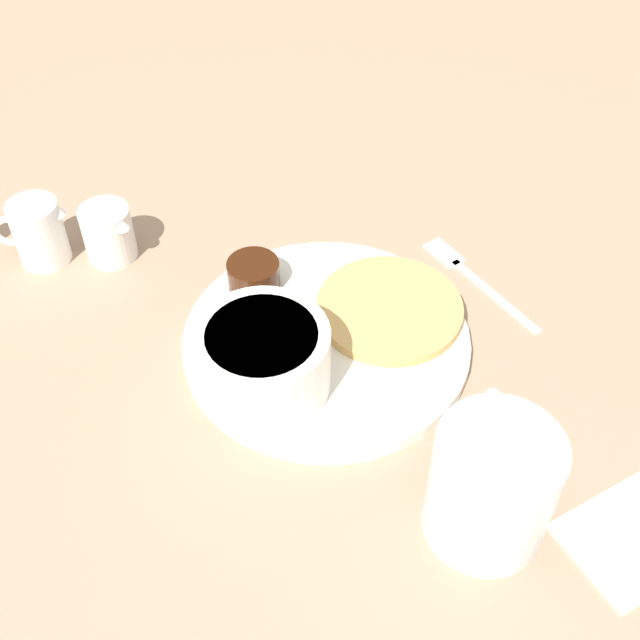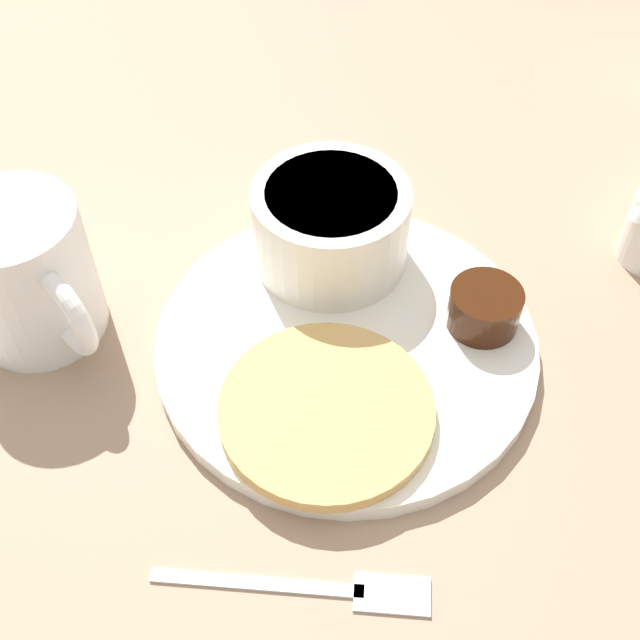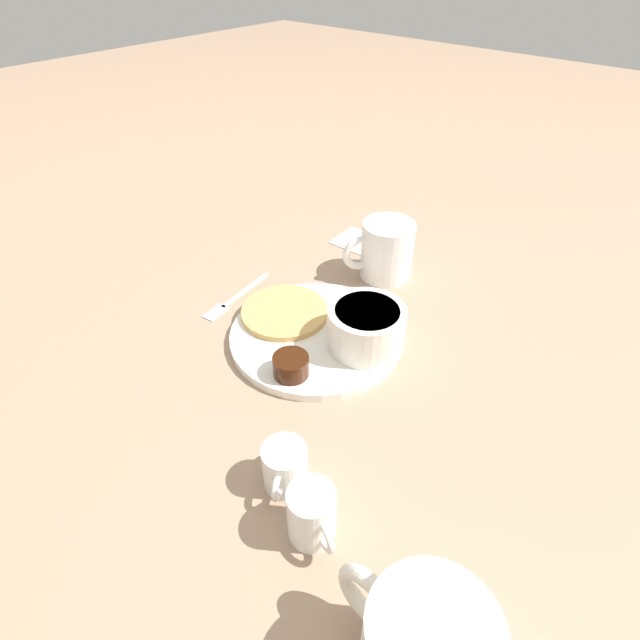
{
  "view_description": "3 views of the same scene",
  "coord_description": "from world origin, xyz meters",
  "views": [
    {
      "loc": [
        -0.2,
        -0.4,
        0.49
      ],
      "look_at": [
        -0.01,
        -0.02,
        0.05
      ],
      "focal_mm": 45.0,
      "sensor_mm": 36.0,
      "label": 1
    },
    {
      "loc": [
        0.31,
        0.05,
        0.39
      ],
      "look_at": [
        0.01,
        -0.01,
        0.04
      ],
      "focal_mm": 45.0,
      "sensor_mm": 36.0,
      "label": 2
    },
    {
      "loc": [
        -0.35,
        0.39,
        0.45
      ],
      "look_at": [
        -0.0,
        -0.0,
        0.03
      ],
      "focal_mm": 28.0,
      "sensor_mm": 36.0,
      "label": 3
    }
  ],
  "objects": [
    {
      "name": "ground_plane",
      "position": [
        0.0,
        0.0,
        0.0
      ],
      "size": [
        4.0,
        4.0,
        0.0
      ],
      "primitive_type": "plane",
      "color": "#9E7F66"
    },
    {
      "name": "plate",
      "position": [
        0.0,
        0.0,
        0.01
      ],
      "size": [
        0.24,
        0.24,
        0.01
      ],
      "color": "white",
      "rests_on": "ground_plane"
    },
    {
      "name": "pancake_stack",
      "position": [
        0.06,
        0.0,
        0.02
      ],
      "size": [
        0.12,
        0.12,
        0.01
      ],
      "color": "tan",
      "rests_on": "plate"
    },
    {
      "name": "bowl",
      "position": [
        -0.07,
        -0.02,
        0.04
      ],
      "size": [
        0.1,
        0.1,
        0.06
      ],
      "color": "white",
      "rests_on": "plate"
    },
    {
      "name": "syrup_cup",
      "position": [
        -0.03,
        0.08,
        0.03
      ],
      "size": [
        0.05,
        0.05,
        0.03
      ],
      "color": "#38190A",
      "rests_on": "plate"
    },
    {
      "name": "butter_ramekin",
      "position": [
        -0.09,
        -0.02,
        0.03
      ],
      "size": [
        0.04,
        0.04,
        0.04
      ],
      "color": "white",
      "rests_on": "plate"
    },
    {
      "name": "coffee_mug",
      "position": [
        0.02,
        -0.19,
        0.05
      ],
      "size": [
        0.09,
        0.11,
        0.09
      ],
      "color": "white",
      "rests_on": "ground_plane"
    },
    {
      "name": "creamer_pitcher_near",
      "position": [
        -0.13,
        0.19,
        0.03
      ],
      "size": [
        0.05,
        0.06,
        0.05
      ],
      "color": "white",
      "rests_on": "ground_plane"
    },
    {
      "name": "creamer_pitcher_far",
      "position": [
        -0.18,
        0.21,
        0.03
      ],
      "size": [
        0.07,
        0.05,
        0.06
      ],
      "color": "white",
      "rests_on": "ground_plane"
    },
    {
      "name": "fork",
      "position": [
        0.15,
        0.02,
        0.0
      ],
      "size": [
        0.03,
        0.14,
        0.0
      ],
      "color": "silver",
      "rests_on": "ground_plane"
    },
    {
      "name": "napkin",
      "position": [
        0.11,
        -0.25,
        0.0
      ],
      "size": [
        0.1,
        0.08,
        0.0
      ],
      "color": "white",
      "rests_on": "ground_plane"
    }
  ]
}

